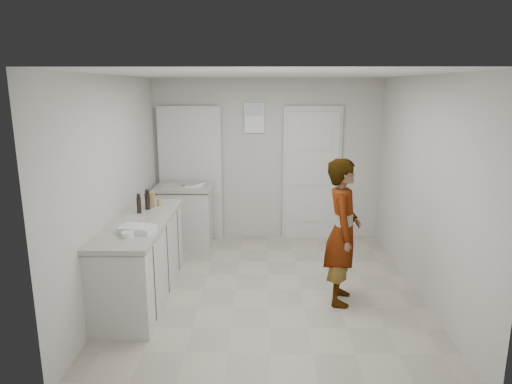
{
  "coord_description": "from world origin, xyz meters",
  "views": [
    {
      "loc": [
        -0.08,
        -5.05,
        2.38
      ],
      "look_at": [
        -0.15,
        0.4,
        1.11
      ],
      "focal_mm": 32.0,
      "sensor_mm": 36.0,
      "label": 1
    }
  ],
  "objects_px": {
    "spice_jar": "(159,202)",
    "oil_cruet_b": "(139,204)",
    "person": "(343,232)",
    "cake_mix_box": "(150,200)",
    "egg_bowl": "(128,234)",
    "oil_cruet_a": "(147,200)",
    "baking_dish": "(137,229)"
  },
  "relations": [
    {
      "from": "person",
      "to": "oil_cruet_b",
      "type": "relative_size",
      "value": 6.8
    },
    {
      "from": "cake_mix_box",
      "to": "person",
      "type": "bearing_deg",
      "value": -15.49
    },
    {
      "from": "cake_mix_box",
      "to": "baking_dish",
      "type": "distance_m",
      "value": 0.96
    },
    {
      "from": "spice_jar",
      "to": "egg_bowl",
      "type": "relative_size",
      "value": 0.67
    },
    {
      "from": "person",
      "to": "spice_jar",
      "type": "distance_m",
      "value": 2.27
    },
    {
      "from": "oil_cruet_a",
      "to": "oil_cruet_b",
      "type": "xyz_separation_m",
      "value": [
        -0.06,
        -0.17,
        -0.01
      ]
    },
    {
      "from": "person",
      "to": "oil_cruet_a",
      "type": "bearing_deg",
      "value": 86.52
    },
    {
      "from": "oil_cruet_a",
      "to": "egg_bowl",
      "type": "xyz_separation_m",
      "value": [
        0.05,
        -1.03,
        -0.09
      ]
    },
    {
      "from": "person",
      "to": "baking_dish",
      "type": "xyz_separation_m",
      "value": [
        -2.17,
        -0.35,
        0.14
      ]
    },
    {
      "from": "egg_bowl",
      "to": "oil_cruet_a",
      "type": "bearing_deg",
      "value": 92.88
    },
    {
      "from": "person",
      "to": "spice_jar",
      "type": "bearing_deg",
      "value": 81.74
    },
    {
      "from": "spice_jar",
      "to": "oil_cruet_b",
      "type": "height_order",
      "value": "oil_cruet_b"
    },
    {
      "from": "oil_cruet_a",
      "to": "egg_bowl",
      "type": "relative_size",
      "value": 1.95
    },
    {
      "from": "spice_jar",
      "to": "baking_dish",
      "type": "xyz_separation_m",
      "value": [
        -0.0,
        -1.03,
        -0.02
      ]
    },
    {
      "from": "baking_dish",
      "to": "egg_bowl",
      "type": "bearing_deg",
      "value": -105.22
    },
    {
      "from": "person",
      "to": "egg_bowl",
      "type": "xyz_separation_m",
      "value": [
        -2.21,
        -0.52,
        0.13
      ]
    },
    {
      "from": "person",
      "to": "oil_cruet_b",
      "type": "distance_m",
      "value": 2.36
    },
    {
      "from": "person",
      "to": "baking_dish",
      "type": "bearing_deg",
      "value": 108.44
    },
    {
      "from": "spice_jar",
      "to": "oil_cruet_a",
      "type": "bearing_deg",
      "value": -120.97
    },
    {
      "from": "egg_bowl",
      "to": "cake_mix_box",
      "type": "bearing_deg",
      "value": 92.39
    },
    {
      "from": "egg_bowl",
      "to": "spice_jar",
      "type": "bearing_deg",
      "value": 87.59
    },
    {
      "from": "cake_mix_box",
      "to": "egg_bowl",
      "type": "xyz_separation_m",
      "value": [
        0.05,
        -1.13,
        -0.07
      ]
    },
    {
      "from": "cake_mix_box",
      "to": "egg_bowl",
      "type": "height_order",
      "value": "cake_mix_box"
    },
    {
      "from": "person",
      "to": "baking_dish",
      "type": "height_order",
      "value": "person"
    },
    {
      "from": "oil_cruet_b",
      "to": "person",
      "type": "bearing_deg",
      "value": -8.37
    },
    {
      "from": "oil_cruet_a",
      "to": "oil_cruet_b",
      "type": "height_order",
      "value": "oil_cruet_a"
    },
    {
      "from": "person",
      "to": "egg_bowl",
      "type": "relative_size",
      "value": 12.66
    },
    {
      "from": "oil_cruet_b",
      "to": "egg_bowl",
      "type": "distance_m",
      "value": 0.87
    },
    {
      "from": "cake_mix_box",
      "to": "oil_cruet_a",
      "type": "height_order",
      "value": "oil_cruet_a"
    },
    {
      "from": "oil_cruet_a",
      "to": "oil_cruet_b",
      "type": "distance_m",
      "value": 0.18
    },
    {
      "from": "cake_mix_box",
      "to": "spice_jar",
      "type": "height_order",
      "value": "cake_mix_box"
    },
    {
      "from": "spice_jar",
      "to": "oil_cruet_b",
      "type": "distance_m",
      "value": 0.38
    }
  ]
}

